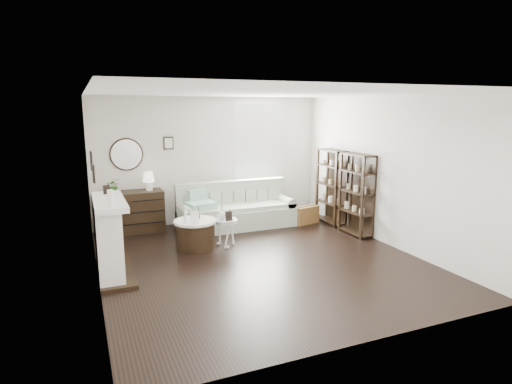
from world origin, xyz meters
name	(u,v)px	position (x,y,z in m)	size (l,w,h in m)	color
room	(243,148)	(0.73, 2.70, 1.60)	(5.50, 5.50, 5.50)	black
fireplace	(109,240)	(-2.32, 0.30, 0.54)	(0.50, 1.40, 1.84)	white
shelf_unit_far	(331,187)	(2.33, 1.55, 0.80)	(0.30, 0.80, 1.60)	black
shelf_unit_near	(356,194)	(2.33, 0.65, 0.80)	(0.30, 0.80, 1.60)	black
sofa	(236,212)	(0.33, 2.07, 0.31)	(2.42, 0.84, 0.94)	#A4AE9B
quilt	(200,205)	(-0.47, 1.95, 0.55)	(0.55, 0.45, 0.14)	#227E5D
suitcase	(307,215)	(1.82, 1.69, 0.19)	(0.57, 0.19, 0.38)	brown
dresser	(132,212)	(-1.74, 2.47, 0.42)	(1.25, 0.54, 0.83)	black
table_lamp	(149,181)	(-1.38, 2.47, 1.02)	(0.24, 0.24, 0.38)	beige
potted_plant	(114,186)	(-2.06, 2.42, 0.98)	(0.27, 0.23, 0.30)	#25601B
drum_table	(195,234)	(-0.82, 0.99, 0.26)	(0.75, 0.75, 0.52)	black
pedestal_table	(226,222)	(-0.27, 0.92, 0.45)	(0.41, 0.41, 0.50)	white
eiffel_drum	(199,213)	(-0.74, 1.05, 0.62)	(0.12, 0.12, 0.20)	black
bottle_drum	(185,215)	(-1.01, 0.91, 0.65)	(0.06, 0.06, 0.26)	silver
card_frame_drum	(195,217)	(-0.88, 0.81, 0.62)	(0.15, 0.01, 0.21)	white
eiffel_ped	(230,213)	(-0.19, 0.94, 0.60)	(0.11, 0.11, 0.20)	black
flask_ped	(222,212)	(-0.35, 0.94, 0.64)	(0.16, 0.16, 0.29)	silver
card_frame_ped	(229,216)	(-0.26, 0.81, 0.58)	(0.12, 0.01, 0.17)	black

